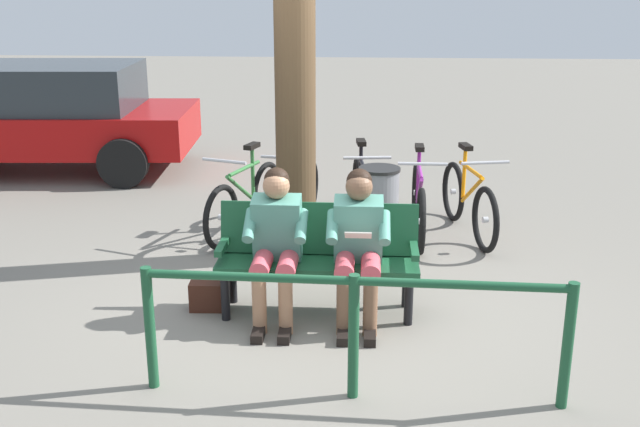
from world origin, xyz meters
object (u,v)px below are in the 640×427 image
(bicycle_silver, at_px, (362,196))
(parked_car, at_px, (43,115))
(person_companion, at_px, (276,238))
(handbag, at_px, (208,296))
(bicycle_purple, at_px, (418,203))
(bicycle_red, at_px, (245,201))
(tree_trunk, at_px, (295,61))
(bicycle_green, at_px, (296,197))
(litter_bin, at_px, (378,212))
(bench, at_px, (318,251))
(person_reading, at_px, (358,240))
(bicycle_black, at_px, (468,202))

(bicycle_silver, relative_size, parked_car, 0.39)
(person_companion, height_order, handbag, person_companion)
(bicycle_purple, relative_size, bicycle_red, 1.04)
(person_companion, bearing_deg, bicycle_silver, -106.47)
(person_companion, distance_m, bicycle_red, 2.10)
(bicycle_purple, bearing_deg, tree_trunk, -61.83)
(person_companion, xyz_separation_m, bicycle_silver, (-0.66, -2.25, -0.30))
(person_companion, bearing_deg, tree_trunk, -91.40)
(bicycle_purple, relative_size, bicycle_green, 1.01)
(handbag, height_order, litter_bin, litter_bin)
(person_companion, bearing_deg, bench, -152.87)
(bicycle_red, relative_size, parked_car, 0.37)
(tree_trunk, distance_m, bicycle_red, 1.74)
(tree_trunk, xyz_separation_m, bicycle_silver, (-0.63, -0.85, -1.52))
(bench, distance_m, litter_bin, 1.38)
(handbag, distance_m, bicycle_green, 2.19)
(person_reading, xyz_separation_m, person_companion, (0.64, 0.00, -0.00))
(litter_bin, xyz_separation_m, bicycle_green, (0.87, -0.75, -0.08))
(tree_trunk, bearing_deg, bicycle_green, -84.35)
(tree_trunk, bearing_deg, bicycle_silver, -126.28)
(bicycle_silver, distance_m, bicycle_green, 0.71)
(tree_trunk, distance_m, litter_bin, 1.64)
(handbag, xyz_separation_m, parked_car, (3.20, -4.47, 0.65))
(person_reading, height_order, parked_car, parked_car)
(bicycle_purple, bearing_deg, bicycle_black, 99.17)
(bicycle_purple, height_order, parked_car, parked_car)
(bicycle_purple, xyz_separation_m, bicycle_red, (1.81, 0.02, 0.00))
(bicycle_silver, xyz_separation_m, bicycle_red, (1.22, 0.25, 0.00))
(litter_bin, bearing_deg, bicycle_silver, -78.55)
(litter_bin, height_order, parked_car, parked_car)
(tree_trunk, bearing_deg, person_reading, 113.67)
(tree_trunk, height_order, bicycle_silver, tree_trunk)
(person_reading, relative_size, bicycle_green, 0.72)
(litter_bin, bearing_deg, bicycle_purple, -125.93)
(bicycle_black, relative_size, bicycle_red, 1.03)
(bench, distance_m, bicycle_green, 2.07)
(bicycle_black, bearing_deg, litter_bin, -66.78)
(bench, height_order, tree_trunk, tree_trunk)
(bench, distance_m, handbag, 0.98)
(bicycle_black, distance_m, bicycle_green, 1.82)
(handbag, xyz_separation_m, bicycle_purple, (-1.81, -1.95, 0.24))
(bicycle_black, bearing_deg, bicycle_red, -99.21)
(bench, xyz_separation_m, litter_bin, (-0.50, -1.28, -0.07))
(person_companion, bearing_deg, bicycle_purple, -121.69)
(handbag, distance_m, bicycle_silver, 2.51)
(bicycle_black, bearing_deg, bicycle_green, -104.48)
(person_reading, distance_m, tree_trunk, 1.95)
(bicycle_black, distance_m, bicycle_red, 2.33)
(person_companion, height_order, parked_car, parked_car)
(person_companion, height_order, bicycle_silver, person_companion)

